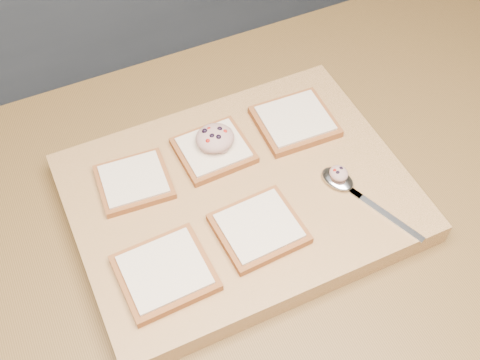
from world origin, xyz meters
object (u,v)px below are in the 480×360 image
at_px(bread_far_center, 214,150).
at_px(spoon, 344,184).
at_px(tuna_salad_dollop, 215,138).
at_px(cutting_board, 240,198).

relative_size(bread_far_center, spoon, 0.64).
bearing_deg(tuna_salad_dollop, cutting_board, -88.48).
bearing_deg(bread_far_center, tuna_salad_dollop, 40.36).
xyz_separation_m(cutting_board, bread_far_center, (-0.01, 0.09, 0.03)).
relative_size(cutting_board, spoon, 2.80).
height_order(cutting_board, spoon, spoon).
bearing_deg(cutting_board, bread_far_center, 94.80).
relative_size(tuna_salad_dollop, spoon, 0.34).
xyz_separation_m(tuna_salad_dollop, spoon, (0.16, -0.16, -0.03)).
bearing_deg(cutting_board, spoon, -22.42).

